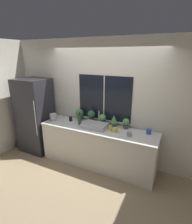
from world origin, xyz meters
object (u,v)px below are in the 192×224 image
at_px(sink, 95,125).
at_px(potted_plant_far_right, 126,123).
at_px(mug_yellow, 116,130).
at_px(soap_bottle, 110,128).
at_px(refrigerator, 35,116).
at_px(mug_grey, 129,134).
at_px(potted_plant_far_left, 80,114).
at_px(potted_plant_right, 114,120).
at_px(kettle, 53,117).
at_px(mug_black, 71,119).
at_px(mug_blue, 149,131).
at_px(bottle_tall, 80,119).
at_px(potted_plant_center, 103,119).
at_px(potted_plant_left, 91,116).

distance_m(sink, potted_plant_far_right, 0.65).
relative_size(sink, mug_yellow, 5.22).
bearing_deg(soap_bottle, refrigerator, -178.82).
height_order(refrigerator, mug_grey, refrigerator).
relative_size(potted_plant_far_left, potted_plant_far_right, 1.21).
relative_size(potted_plant_right, kettle, 1.39).
relative_size(refrigerator, potted_plant_far_right, 8.28).
xyz_separation_m(refrigerator, potted_plant_right, (1.97, 0.29, 0.12)).
bearing_deg(mug_black, mug_yellow, -6.60).
bearing_deg(potted_plant_far_right, mug_blue, -6.78).
bearing_deg(refrigerator, sink, 1.87).
bearing_deg(sink, bottle_tall, 179.99).
relative_size(mug_grey, mug_blue, 0.85).
relative_size(mug_black, kettle, 0.57).
bearing_deg(potted_plant_right, potted_plant_center, 180.00).
relative_size(refrigerator, potted_plant_center, 7.63).
distance_m(potted_plant_far_right, mug_grey, 0.36).
bearing_deg(potted_plant_right, refrigerator, -171.75).
bearing_deg(sink, refrigerator, -178.13).
distance_m(potted_plant_far_right, mug_yellow, 0.31).
bearing_deg(refrigerator, mug_grey, -0.71).
bearing_deg(refrigerator, kettle, 0.46).
relative_size(potted_plant_center, potted_plant_far_right, 1.08).
bearing_deg(potted_plant_far_right, mug_black, -173.74).
xyz_separation_m(potted_plant_left, potted_plant_right, (0.54, 0.00, -0.02)).
bearing_deg(mug_black, kettle, -159.94).
distance_m(potted_plant_center, soap_bottle, 0.38).
relative_size(refrigerator, mug_grey, 20.51).
bearing_deg(mug_grey, mug_blue, 39.33).
relative_size(mug_yellow, kettle, 0.56).
xyz_separation_m(mug_black, mug_grey, (1.44, -0.18, -0.01)).
relative_size(sink, potted_plant_far_right, 2.36).
relative_size(soap_bottle, mug_black, 1.57).
relative_size(potted_plant_left, kettle, 1.56).
distance_m(potted_plant_far_right, bottle_tall, 1.00).
distance_m(soap_bottle, mug_black, 1.03).
bearing_deg(sink, mug_black, 172.18).
distance_m(potted_plant_right, bottle_tall, 0.75).
xyz_separation_m(potted_plant_center, mug_yellow, (0.41, -0.27, -0.08)).
bearing_deg(potted_plant_far_right, potted_plant_center, 180.00).
bearing_deg(refrigerator, bottle_tall, 2.42).
bearing_deg(potted_plant_far_left, potted_plant_left, 0.00).
distance_m(potted_plant_left, potted_plant_far_right, 0.81).
relative_size(refrigerator, bottle_tall, 6.41).
height_order(mug_grey, kettle, kettle).
distance_m(refrigerator, mug_blue, 2.72).
bearing_deg(mug_blue, mug_yellow, -160.25).
bearing_deg(kettle, sink, 2.63).
relative_size(potted_plant_left, bottle_tall, 0.98).
bearing_deg(potted_plant_far_right, bottle_tall, -166.56).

